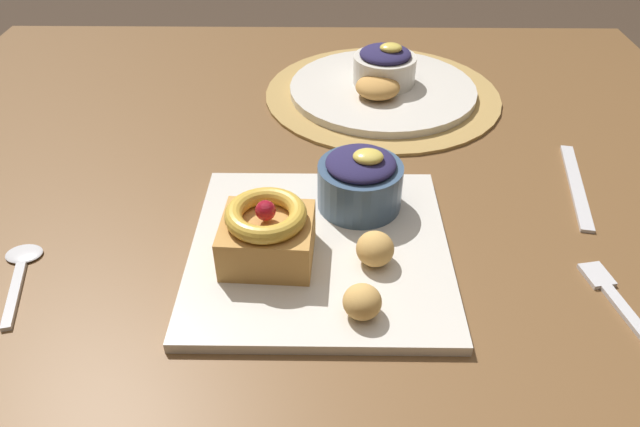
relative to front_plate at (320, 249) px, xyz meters
The scene contains 13 objects.
dining_table 0.21m from the front_plate, 96.75° to the left, with size 1.24×1.03×0.73m.
woven_placemat 0.40m from the front_plate, 76.06° to the left, with size 0.38×0.38×0.01m, color #AD894C.
front_plate is the anchor object (origin of this frame).
cake_slice 0.07m from the front_plate, 159.68° to the right, with size 0.10×0.09×0.07m.
berry_ramekin 0.10m from the front_plate, 58.53° to the left, with size 0.10×0.10×0.08m.
fritter_front 0.07m from the front_plate, 24.07° to the right, with size 0.04×0.04×0.04m, color tan.
fritter_middle 0.11m from the front_plate, 67.58° to the right, with size 0.04×0.04×0.03m, color tan.
back_plate 0.40m from the front_plate, 76.06° to the left, with size 0.30×0.30×0.01m, color silver.
back_ramekin 0.41m from the front_plate, 76.18° to the left, with size 0.10×0.10×0.07m.
back_pastry 0.36m from the front_plate, 76.38° to the left, with size 0.07×0.07×0.03m, color #C68E47.
fork 0.30m from the front_plate, 12.79° to the right, with size 0.04×0.13×0.00m.
spoon 0.32m from the front_plate, behind, with size 0.05×0.12×0.00m.
knife 0.35m from the front_plate, 22.15° to the left, with size 0.19×0.02×0.00m, color silver.
Camera 1 is at (0.03, -0.67, 1.16)m, focal length 32.71 mm.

